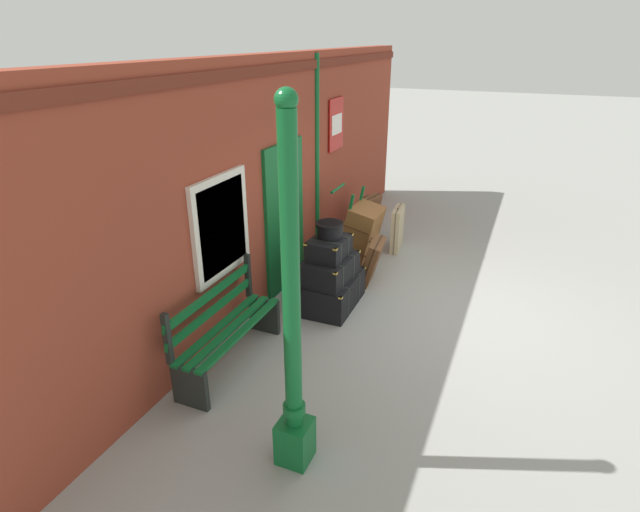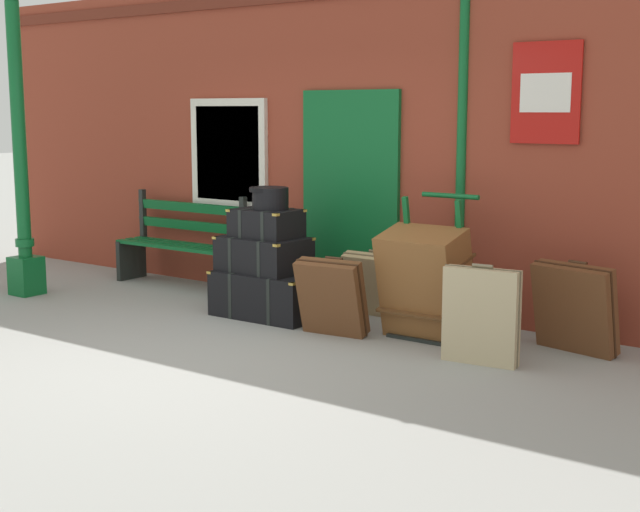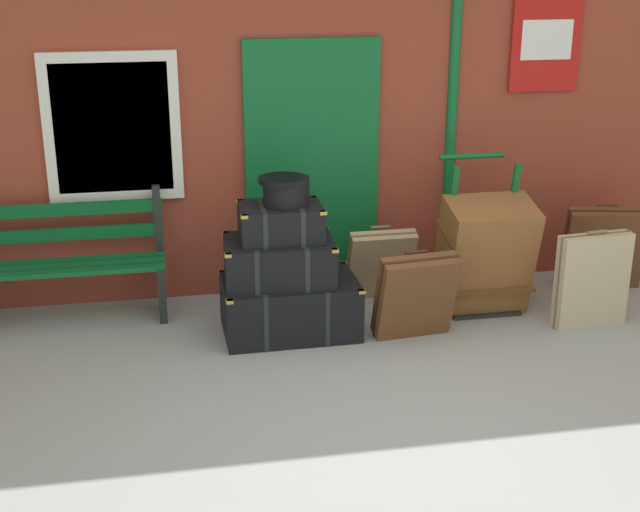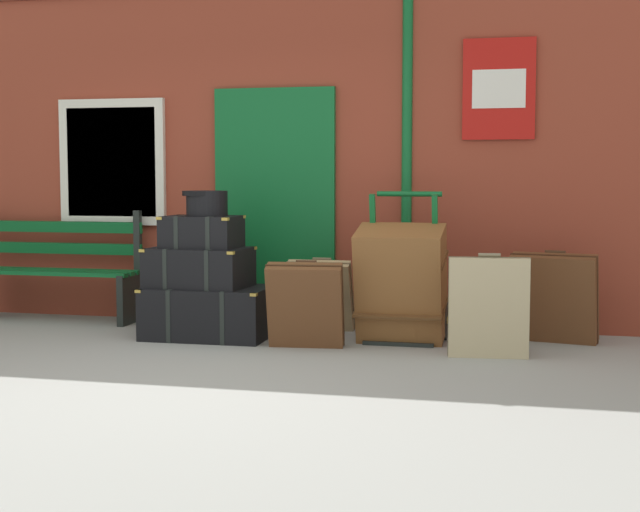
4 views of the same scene
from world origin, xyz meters
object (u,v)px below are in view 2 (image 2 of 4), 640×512
steamer_trunk_middle (264,254)px  round_hatbox (270,197)px  steamer_trunk_base (270,294)px  suitcase_tan (332,297)px  lamp_post (21,181)px  suitcase_caramel (375,285)px  porters_trolley (435,303)px  platform_bench (182,245)px  suitcase_cream (481,316)px  steamer_trunk_top (266,223)px  suitcase_oxblood (575,308)px  large_brown_trunk (425,283)px

steamer_trunk_middle → round_hatbox: size_ratio=2.26×
steamer_trunk_base → suitcase_tan: bearing=-17.3°
lamp_post → suitcase_caramel: size_ratio=4.92×
steamer_trunk_middle → porters_trolley: size_ratio=0.70×
platform_bench → steamer_trunk_base: 1.81m
platform_bench → suitcase_cream: platform_bench is taller
suitcase_cream → porters_trolley: bearing=140.5°
steamer_trunk_top → suitcase_oxblood: (2.82, 0.39, -0.51)m
suitcase_cream → suitcase_caramel: size_ratio=1.23×
steamer_trunk_top → round_hatbox: (0.04, 0.01, 0.25)m
steamer_trunk_top → large_brown_trunk: 1.68m
steamer_trunk_top → porters_trolley: (1.64, 0.27, -0.60)m
platform_bench → suitcase_caramel: size_ratio=2.53×
lamp_post → suitcase_oxblood: size_ratio=4.21×
platform_bench → suitcase_tan: (2.60, -0.86, -0.11)m
suitcase_tan → lamp_post: bearing=-172.8°
lamp_post → suitcase_cream: lamp_post is taller
steamer_trunk_middle → large_brown_trunk: 1.66m
steamer_trunk_middle → round_hatbox: (0.06, 0.03, 0.54)m
large_brown_trunk → suitcase_caramel: 0.86m
large_brown_trunk → suitcase_caramel: (-0.75, 0.39, -0.17)m
steamer_trunk_middle → suitcase_tan: (0.97, -0.28, -0.24)m
platform_bench → suitcase_caramel: platform_bench is taller
suitcase_oxblood → suitcase_cream: 0.85m
suitcase_oxblood → suitcase_caramel: suitcase_oxblood is taller
lamp_post → porters_trolley: 4.48m
round_hatbox → suitcase_caramel: bearing=29.6°
platform_bench → steamer_trunk_middle: bearing=-19.6°
steamer_trunk_base → suitcase_cream: (2.29, -0.29, 0.16)m
platform_bench → large_brown_trunk: platform_bench is taller
steamer_trunk_base → porters_trolley: 1.61m
steamer_trunk_top → suitcase_cream: (2.35, -0.31, -0.50)m
suitcase_tan → suitcase_oxblood: bearing=20.4°
lamp_post → porters_trolley: size_ratio=2.59×
platform_bench → suitcase_tan: bearing=-18.3°
steamer_trunk_middle → suitcase_cream: suitcase_cream is taller
steamer_trunk_middle → steamer_trunk_top: size_ratio=1.36×
platform_bench → large_brown_trunk: 3.31m
steamer_trunk_top → round_hatbox: round_hatbox is taller
platform_bench → suitcase_cream: (3.99, -0.87, -0.08)m
large_brown_trunk → suitcase_tan: 0.80m
platform_bench → suitcase_tan: platform_bench is taller
porters_trolley → suitcase_cream: bearing=-39.5°
lamp_post → round_hatbox: 2.78m
suitcase_cream → steamer_trunk_base: bearing=172.7°
steamer_trunk_middle → steamer_trunk_base: bearing=-0.7°
lamp_post → steamer_trunk_middle: 2.78m
lamp_post → steamer_trunk_middle: (2.61, 0.73, -0.61)m
round_hatbox → suitcase_cream: bearing=-7.9°
steamer_trunk_middle → large_brown_trunk: bearing=4.1°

